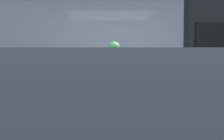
{
  "coord_description": "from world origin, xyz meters",
  "views": [
    {
      "loc": [
        -0.06,
        -5.21,
        1.38
      ],
      "look_at": [
        0.02,
        0.85,
        1.04
      ],
      "focal_mm": 50.0,
      "sensor_mm": 36.0,
      "label": 1
    }
  ],
  "objects_px": {
    "display_table_main": "(111,84)",
    "person_browsing": "(115,78)",
    "small_dog": "(94,113)",
    "parked_car": "(141,136)",
    "sandwich_board_sign": "(0,98)"
  },
  "relations": [
    {
      "from": "sandwich_board_sign",
      "to": "parked_car",
      "type": "xyz_separation_m",
      "value": [
        2.43,
        -3.89,
        0.27
      ]
    },
    {
      "from": "person_browsing",
      "to": "sandwich_board_sign",
      "type": "distance_m",
      "value": 2.39
    },
    {
      "from": "person_browsing",
      "to": "small_dog",
      "type": "bearing_deg",
      "value": 129.06
    },
    {
      "from": "display_table_main",
      "to": "parked_car",
      "type": "bearing_deg",
      "value": -87.22
    },
    {
      "from": "sandwich_board_sign",
      "to": "parked_car",
      "type": "relative_size",
      "value": 0.22
    },
    {
      "from": "display_table_main",
      "to": "small_dog",
      "type": "xyz_separation_m",
      "value": [
        -0.32,
        -0.81,
        -0.44
      ]
    },
    {
      "from": "person_browsing",
      "to": "display_table_main",
      "type": "bearing_deg",
      "value": 8.31
    },
    {
      "from": "display_table_main",
      "to": "sandwich_board_sign",
      "type": "height_order",
      "value": "display_table_main"
    },
    {
      "from": "sandwich_board_sign",
      "to": "display_table_main",
      "type": "bearing_deg",
      "value": 10.04
    },
    {
      "from": "person_browsing",
      "to": "parked_car",
      "type": "height_order",
      "value": "person_browsing"
    },
    {
      "from": "small_dog",
      "to": "parked_car",
      "type": "height_order",
      "value": "parked_car"
    },
    {
      "from": "small_dog",
      "to": "display_table_main",
      "type": "bearing_deg",
      "value": -25.14
    },
    {
      "from": "person_browsing",
      "to": "small_dog",
      "type": "distance_m",
      "value": 0.77
    },
    {
      "from": "display_table_main",
      "to": "person_browsing",
      "type": "xyz_separation_m",
      "value": [
        0.06,
        -0.53,
        0.17
      ]
    },
    {
      "from": "small_dog",
      "to": "parked_car",
      "type": "xyz_separation_m",
      "value": [
        0.51,
        -3.11,
        0.44
      ]
    }
  ]
}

